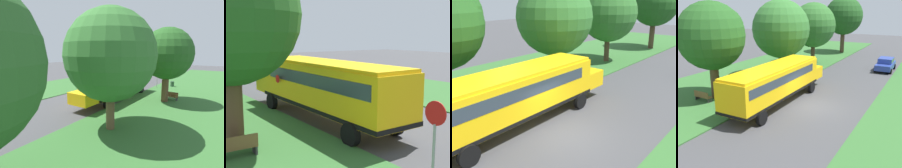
# 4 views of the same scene
# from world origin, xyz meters

# --- Properties ---
(ground_plane) EXTENTS (120.00, 120.00, 0.00)m
(ground_plane) POSITION_xyz_m (0.00, 0.00, 0.00)
(ground_plane) COLOR #424244
(grass_verge) EXTENTS (12.00, 80.00, 0.08)m
(grass_verge) POSITION_xyz_m (-10.00, 0.00, 0.04)
(grass_verge) COLOR #33662D
(grass_verge) RESTS_ON ground
(school_bus) EXTENTS (2.84, 12.42, 3.16)m
(school_bus) POSITION_xyz_m (-2.80, -0.66, 1.92)
(school_bus) COLOR yellow
(school_bus) RESTS_ON ground
(car_blue_nearest) EXTENTS (2.02, 4.40, 1.56)m
(car_blue_nearest) POSITION_xyz_m (2.80, 15.56, 0.88)
(car_blue_nearest) COLOR #283D93
(car_blue_nearest) RESTS_ON ground
(oak_tree_beside_bus) EXTENTS (5.47, 5.47, 8.02)m
(oak_tree_beside_bus) POSITION_xyz_m (-7.85, -2.02, 5.37)
(oak_tree_beside_bus) COLOR brown
(oak_tree_beside_bus) RESTS_ON ground
(oak_tree_roadside_mid) EXTENTS (6.20, 6.20, 8.35)m
(oak_tree_roadside_mid) POSITION_xyz_m (-6.79, 6.88, 5.26)
(oak_tree_roadside_mid) COLOR brown
(oak_tree_roadside_mid) RESTS_ON ground
(oak_tree_far_end) EXTENTS (5.94, 5.94, 8.16)m
(oak_tree_far_end) POSITION_xyz_m (-6.88, 15.23, 5.18)
(oak_tree_far_end) COLOR #4C3826
(oak_tree_far_end) RESTS_ON ground
(oak_tree_across_road) EXTENTS (6.22, 6.22, 9.26)m
(oak_tree_across_road) POSITION_xyz_m (-6.21, 25.93, 6.11)
(oak_tree_across_road) COLOR #4C3826
(oak_tree_across_road) RESTS_ON ground
(park_bench) EXTENTS (1.62, 0.57, 0.92)m
(park_bench) POSITION_xyz_m (-8.30, -3.33, 0.47)
(park_bench) COLOR brown
(park_bench) RESTS_ON ground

